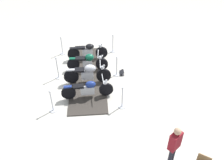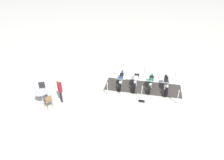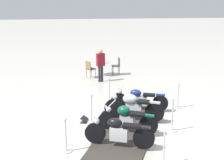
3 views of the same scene
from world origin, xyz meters
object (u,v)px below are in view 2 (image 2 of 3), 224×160
(stanchion_left_front, at_px, (115,71))
(cafe_chair_near_table, at_px, (48,101))
(stanchion_right_mid, at_px, (141,95))
(stanchion_left_mid, at_px, (144,74))
(cafe_table, at_px, (41,94))
(motorcycle_navy, at_px, (121,80))
(motorcycle_black, at_px, (166,84))
(cafe_chair_across_table, at_px, (42,88))
(stanchion_left_rear, at_px, (175,77))
(stanchion_right_front, at_px, (107,91))
(motorcycle_forest, at_px, (151,83))
(bystander_person, at_px, (60,89))
(stanchion_right_rear, at_px, (177,99))
(info_placard, at_px, (142,101))
(motorcycle_chrome, at_px, (136,81))

(stanchion_left_front, xyz_separation_m, cafe_chair_near_table, (-4.81, -3.32, 0.21))
(stanchion_left_front, relative_size, stanchion_right_mid, 0.99)
(stanchion_left_front, relative_size, stanchion_left_mid, 0.90)
(cafe_table, bearing_deg, motorcycle_navy, 10.95)
(motorcycle_black, distance_m, cafe_chair_across_table, 8.48)
(stanchion_left_rear, relative_size, stanchion_right_front, 1.01)
(motorcycle_black, bearing_deg, motorcycle_forest, -90.86)
(stanchion_left_front, distance_m, cafe_table, 5.92)
(bystander_person, bearing_deg, stanchion_left_front, 17.96)
(stanchion_right_rear, bearing_deg, info_placard, 165.51)
(motorcycle_navy, xyz_separation_m, stanchion_left_front, (-0.13, 1.61, -0.15))
(stanchion_right_rear, bearing_deg, motorcycle_navy, 139.44)
(motorcycle_forest, xyz_separation_m, cafe_chair_near_table, (-6.91, -0.97, 0.03))
(motorcycle_forest, xyz_separation_m, stanchion_left_mid, (0.02, 1.53, -0.14))
(motorcycle_navy, distance_m, info_placard, 2.35)
(stanchion_right_mid, distance_m, info_placard, 0.37)
(bystander_person, bearing_deg, cafe_chair_across_table, 126.19)
(cafe_chair_near_table, distance_m, bystander_person, 1.02)
(info_placard, height_order, cafe_table, cafe_table)
(stanchion_left_front, bearing_deg, info_placard, -73.76)
(stanchion_left_front, height_order, bystander_person, bystander_person)
(stanchion_left_rear, bearing_deg, info_placard, -146.84)
(stanchion_right_front, height_order, info_placard, stanchion_right_front)
(stanchion_right_front, bearing_deg, motorcycle_chrome, 17.03)
(stanchion_left_front, distance_m, stanchion_left_rear, 4.56)
(motorcycle_navy, bearing_deg, cafe_table, -61.95)
(stanchion_left_mid, distance_m, cafe_chair_across_table, 7.53)
(stanchion_right_mid, bearing_deg, cafe_table, 172.87)
(motorcycle_black, height_order, cafe_chair_across_table, motorcycle_black)
(stanchion_left_rear, xyz_separation_m, cafe_chair_across_table, (-9.59, -0.20, 0.25))
(motorcycle_chrome, distance_m, motorcycle_forest, 1.06)
(stanchion_left_front, bearing_deg, motorcycle_navy, -85.22)
(stanchion_right_rear, bearing_deg, cafe_chair_across_table, 164.15)
(stanchion_right_mid, height_order, info_placard, stanchion_right_mid)
(motorcycle_chrome, height_order, stanchion_left_rear, motorcycle_chrome)
(cafe_table, bearing_deg, stanchion_right_rear, -10.74)
(stanchion_right_mid, distance_m, cafe_chair_across_table, 6.66)
(motorcycle_forest, bearing_deg, info_placard, -12.47)
(stanchion_right_rear, bearing_deg, stanchion_right_front, 159.02)
(motorcycle_forest, distance_m, stanchion_left_mid, 1.54)
(stanchion_left_front, relative_size, stanchion_left_rear, 1.00)
(stanchion_left_front, xyz_separation_m, stanchion_right_front, (-1.01, -2.64, 0.00))
(motorcycle_black, bearing_deg, bystander_person, -69.65)
(stanchion_left_rear, relative_size, stanchion_right_mid, 0.99)
(stanchion_left_rear, relative_size, info_placard, 2.34)
(stanchion_left_rear, height_order, cafe_chair_across_table, stanchion_left_rear)
(stanchion_left_mid, xyz_separation_m, cafe_table, (-7.41, -1.84, 0.21))
(motorcycle_forest, height_order, info_placard, motorcycle_forest)
(motorcycle_chrome, xyz_separation_m, bystander_person, (-5.17, -0.81, 0.44))
(stanchion_right_mid, height_order, stanchion_right_front, stanchion_right_mid)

